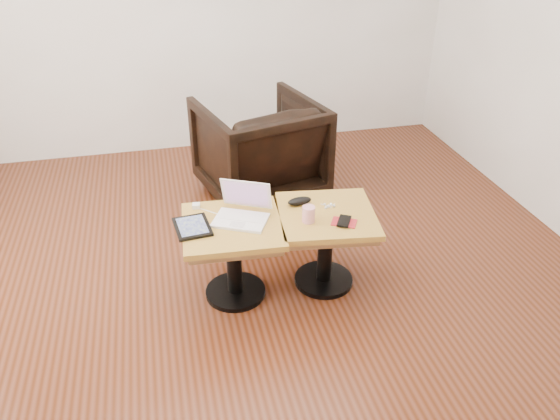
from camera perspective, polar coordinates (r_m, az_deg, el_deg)
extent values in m
cube|color=#431C0B|center=(3.38, -3.28, -8.29)|extent=(4.50, 4.50, 0.01)
cylinder|color=black|center=(3.35, -4.66, -8.48)|extent=(0.36, 0.36, 0.03)
cylinder|color=black|center=(3.21, -4.84, -5.24)|extent=(0.09, 0.09, 0.44)
cube|color=brown|center=(3.10, -4.99, -2.28)|extent=(0.54, 0.54, 0.04)
cube|color=#AC7B22|center=(3.08, -5.03, -1.69)|extent=(0.59, 0.59, 0.04)
cylinder|color=black|center=(3.44, 4.57, -7.25)|extent=(0.36, 0.36, 0.03)
cylinder|color=black|center=(3.30, 4.73, -4.06)|extent=(0.09, 0.09, 0.44)
cube|color=brown|center=(3.20, 4.88, -1.14)|extent=(0.57, 0.57, 0.04)
cube|color=#AC7B22|center=(3.18, 4.91, -0.56)|extent=(0.62, 0.62, 0.04)
cube|color=white|center=(3.08, -4.16, -1.08)|extent=(0.35, 0.31, 0.02)
cube|color=silver|center=(3.10, -4.00, -0.65)|extent=(0.26, 0.20, 0.00)
cube|color=silver|center=(3.03, -4.48, -1.50)|extent=(0.10, 0.08, 0.00)
cube|color=white|center=(3.13, -3.54, 1.70)|extent=(0.29, 0.18, 0.19)
cube|color=maroon|center=(3.13, -3.54, 1.70)|extent=(0.25, 0.16, 0.16)
cube|color=black|center=(3.05, -9.16, -1.75)|extent=(0.21, 0.26, 0.02)
cube|color=#191E38|center=(3.05, -9.17, -1.61)|extent=(0.17, 0.21, 0.00)
cube|color=white|center=(3.24, -8.75, 0.43)|extent=(0.05, 0.05, 0.03)
ellipsoid|color=black|center=(3.23, 2.06, 0.94)|extent=(0.15, 0.08, 0.05)
cylinder|color=#DE4662|center=(3.06, 3.00, -0.44)|extent=(0.09, 0.09, 0.09)
sphere|color=white|center=(3.22, 5.08, 0.44)|extent=(0.02, 0.02, 0.02)
sphere|color=white|center=(3.24, 5.35, 0.62)|extent=(0.02, 0.02, 0.02)
sphere|color=white|center=(3.24, 4.69, 0.59)|extent=(0.02, 0.02, 0.02)
sphere|color=white|center=(3.22, 5.68, 0.41)|extent=(0.02, 0.02, 0.02)
sphere|color=white|center=(3.20, 4.80, 0.25)|extent=(0.02, 0.02, 0.02)
cylinder|color=white|center=(3.23, 5.07, 0.35)|extent=(0.08, 0.05, 0.00)
cube|color=#A91814|center=(3.08, 6.70, -1.29)|extent=(0.17, 0.15, 0.01)
cube|color=black|center=(3.08, 6.71, -1.16)|extent=(0.12, 0.14, 0.01)
imported|color=black|center=(4.21, -2.17, 6.35)|extent=(1.02, 1.04, 0.78)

